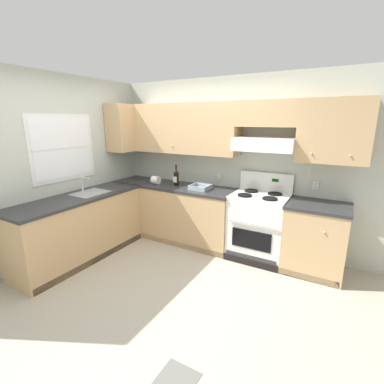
# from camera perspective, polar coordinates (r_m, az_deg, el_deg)

# --- Properties ---
(ground_plane) EXTENTS (7.04, 7.04, 0.00)m
(ground_plane) POSITION_cam_1_polar(r_m,az_deg,el_deg) (3.62, -8.39, -17.67)
(ground_plane) COLOR #B2AA99
(floor_accent_tile) EXTENTS (0.30, 0.30, 0.01)m
(floor_accent_tile) POSITION_cam_1_polar(r_m,az_deg,el_deg) (2.55, -3.29, -34.39)
(floor_accent_tile) COLOR slate
(floor_accent_tile) RESTS_ON ground_plane
(wall_back) EXTENTS (4.68, 0.57, 2.55)m
(wall_back) POSITION_cam_1_polar(r_m,az_deg,el_deg) (4.22, 8.27, 8.41)
(wall_back) COLOR beige
(wall_back) RESTS_ON ground_plane
(wall_left) EXTENTS (0.47, 4.00, 2.55)m
(wall_left) POSITION_cam_1_polar(r_m,az_deg,el_deg) (4.42, -23.75, 5.84)
(wall_left) COLOR beige
(wall_left) RESTS_ON ground_plane
(counter_back_run) EXTENTS (3.60, 0.65, 0.91)m
(counter_back_run) POSITION_cam_1_polar(r_m,az_deg,el_deg) (4.33, 2.37, -5.30)
(counter_back_run) COLOR tan
(counter_back_run) RESTS_ON ground_plane
(counter_left_run) EXTENTS (0.63, 1.91, 1.13)m
(counter_left_run) POSITION_cam_1_polar(r_m,az_deg,el_deg) (4.23, -22.13, -6.76)
(counter_left_run) COLOR tan
(counter_left_run) RESTS_ON ground_plane
(stove) EXTENTS (0.76, 0.62, 1.20)m
(stove) POSITION_cam_1_polar(r_m,az_deg,el_deg) (4.03, 13.53, -6.83)
(stove) COLOR white
(stove) RESTS_ON ground_plane
(wine_bottle) EXTENTS (0.08, 0.08, 0.33)m
(wine_bottle) POSITION_cam_1_polar(r_m,az_deg,el_deg) (4.41, -3.29, 3.08)
(wine_bottle) COLOR black
(wine_bottle) RESTS_ON counter_back_run
(bowl) EXTENTS (0.28, 0.27, 0.07)m
(bowl) POSITION_cam_1_polar(r_m,az_deg,el_deg) (4.17, 1.72, 0.87)
(bowl) COLOR #9EADB7
(bowl) RESTS_ON counter_back_run
(paper_towel_roll) EXTENTS (0.12, 0.13, 0.13)m
(paper_towel_roll) POSITION_cam_1_polar(r_m,az_deg,el_deg) (4.54, -7.52, 2.46)
(paper_towel_roll) COLOR white
(paper_towel_roll) RESTS_ON counter_back_run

